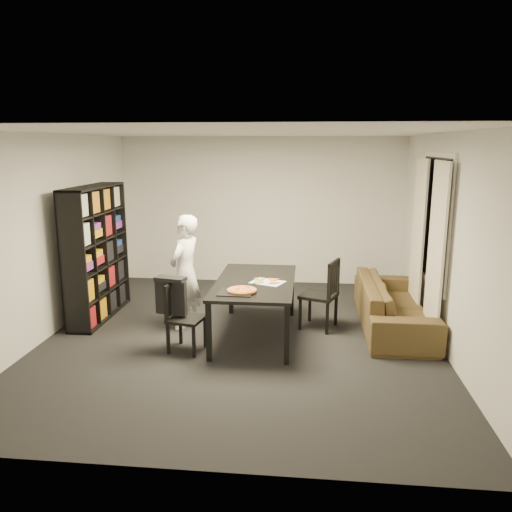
# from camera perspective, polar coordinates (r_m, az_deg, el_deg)

# --- Properties ---
(room) EXTENTS (5.01, 5.51, 2.61)m
(room) POSITION_cam_1_polar(r_m,az_deg,el_deg) (6.24, -1.77, 1.91)
(room) COLOR black
(room) RESTS_ON ground
(window_pane) EXTENTS (0.02, 1.40, 1.60)m
(window_pane) POSITION_cam_1_polar(r_m,az_deg,el_deg) (6.94, 19.75, 3.95)
(window_pane) COLOR black
(window_pane) RESTS_ON room
(window_frame) EXTENTS (0.03, 1.52, 1.72)m
(window_frame) POSITION_cam_1_polar(r_m,az_deg,el_deg) (6.94, 19.71, 3.95)
(window_frame) COLOR white
(window_frame) RESTS_ON room
(curtain_left) EXTENTS (0.03, 0.70, 2.25)m
(curtain_left) POSITION_cam_1_polar(r_m,az_deg,el_deg) (6.49, 19.86, 0.23)
(curtain_left) COLOR beige
(curtain_left) RESTS_ON room
(curtain_right) EXTENTS (0.03, 0.70, 2.25)m
(curtain_right) POSITION_cam_1_polar(r_m,az_deg,el_deg) (7.48, 18.00, 1.93)
(curtain_right) COLOR beige
(curtain_right) RESTS_ON room
(bookshelf) EXTENTS (0.35, 1.50, 1.90)m
(bookshelf) POSITION_cam_1_polar(r_m,az_deg,el_deg) (7.46, -17.75, 0.35)
(bookshelf) COLOR black
(bookshelf) RESTS_ON room
(dining_table) EXTENTS (1.00, 1.79, 0.75)m
(dining_table) POSITION_cam_1_polar(r_m,az_deg,el_deg) (6.44, -0.09, -3.40)
(dining_table) COLOR black
(dining_table) RESTS_ON room
(chair_left) EXTENTS (0.46, 0.46, 0.84)m
(chair_left) POSITION_cam_1_polar(r_m,az_deg,el_deg) (6.13, -8.66, -6.35)
(chair_left) COLOR black
(chair_left) RESTS_ON room
(chair_right) EXTENTS (0.57, 0.57, 0.96)m
(chair_right) POSITION_cam_1_polar(r_m,az_deg,el_deg) (6.79, 7.93, -3.85)
(chair_right) COLOR black
(chair_right) RESTS_ON room
(draped_jacket) EXTENTS (0.40, 0.24, 0.47)m
(draped_jacket) POSITION_cam_1_polar(r_m,az_deg,el_deg) (6.11, -9.70, -4.31)
(draped_jacket) COLOR black
(draped_jacket) RESTS_ON chair_left
(person) EXTENTS (0.53, 0.65, 1.56)m
(person) POSITION_cam_1_polar(r_m,az_deg,el_deg) (6.78, -8.08, -1.84)
(person) COLOR white
(person) RESTS_ON room
(baking_tray) EXTENTS (0.41, 0.33, 0.01)m
(baking_tray) POSITION_cam_1_polar(r_m,az_deg,el_deg) (5.90, -2.36, -4.19)
(baking_tray) COLOR black
(baking_tray) RESTS_ON dining_table
(pepperoni_pizza) EXTENTS (0.35, 0.35, 0.03)m
(pepperoni_pizza) POSITION_cam_1_polar(r_m,az_deg,el_deg) (5.92, -1.62, -3.93)
(pepperoni_pizza) COLOR #A86230
(pepperoni_pizza) RESTS_ON dining_table
(kitchen_towel) EXTENTS (0.48, 0.43, 0.01)m
(kitchen_towel) POSITION_cam_1_polar(r_m,az_deg,el_deg) (6.33, 1.34, -3.02)
(kitchen_towel) COLOR white
(kitchen_towel) RESTS_ON dining_table
(pizza_slices) EXTENTS (0.42, 0.37, 0.01)m
(pizza_slices) POSITION_cam_1_polar(r_m,az_deg,el_deg) (6.36, 1.11, -2.84)
(pizza_slices) COLOR gold
(pizza_slices) RESTS_ON dining_table
(sofa) EXTENTS (0.86, 2.20, 0.64)m
(sofa) POSITION_cam_1_polar(r_m,az_deg,el_deg) (7.10, 15.43, -5.35)
(sofa) COLOR #43331A
(sofa) RESTS_ON room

